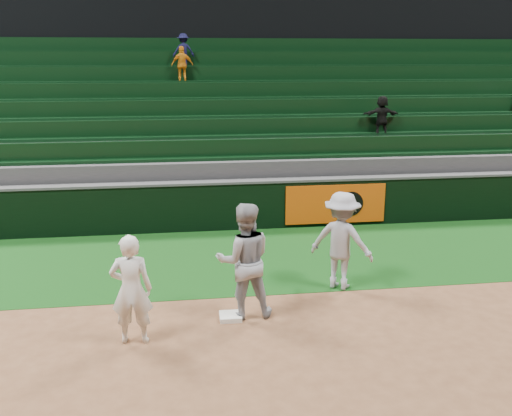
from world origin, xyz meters
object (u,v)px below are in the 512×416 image
at_px(baserunner, 244,261).
at_px(base_coach, 341,241).
at_px(first_base, 230,317).
at_px(first_baseman, 131,290).

xyz_separation_m(baserunner, base_coach, (1.94, 0.94, -0.05)).
relative_size(first_base, baserunner, 0.18).
bearing_deg(base_coach, first_base, 59.25).
relative_size(first_base, first_baseman, 0.21).
height_order(first_base, first_baseman, first_baseman).
relative_size(baserunner, base_coach, 1.06).
bearing_deg(first_baseman, first_base, -155.74).
relative_size(first_baseman, base_coach, 0.93).
distance_m(first_base, base_coach, 2.59).
relative_size(first_base, base_coach, 0.20).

